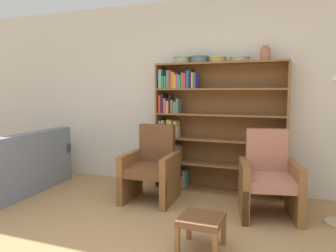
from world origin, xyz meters
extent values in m
cube|color=silver|center=(0.00, 2.73, 1.38)|extent=(12.00, 0.06, 2.75)
cube|color=brown|center=(-0.64, 2.54, 0.91)|extent=(0.02, 0.30, 1.82)
cube|color=brown|center=(1.16, 2.54, 0.91)|extent=(0.02, 0.30, 1.82)
cube|color=brown|center=(0.26, 2.54, 1.80)|extent=(1.77, 0.30, 0.02)
cube|color=brown|center=(0.26, 2.54, 0.01)|extent=(1.77, 0.30, 0.03)
cube|color=brown|center=(0.26, 2.68, 0.91)|extent=(1.77, 0.01, 1.82)
cube|color=black|center=(-0.59, 2.49, 0.14)|extent=(0.03, 0.17, 0.23)
cube|color=#388C47|center=(-0.57, 2.51, 0.11)|extent=(0.02, 0.19, 0.16)
cube|color=white|center=(-0.53, 2.50, 0.16)|extent=(0.04, 0.18, 0.27)
cube|color=gold|center=(-0.48, 2.47, 0.11)|extent=(0.04, 0.13, 0.16)
cube|color=#4C756B|center=(-0.44, 2.49, 0.11)|extent=(0.04, 0.15, 0.16)
cube|color=#388C47|center=(-0.40, 2.50, 0.14)|extent=(0.03, 0.18, 0.24)
cube|color=red|center=(-0.37, 2.49, 0.13)|extent=(0.03, 0.15, 0.21)
cube|color=#334CB2|center=(-0.33, 2.49, 0.14)|extent=(0.03, 0.17, 0.24)
cube|color=#669EB2|center=(-0.29, 2.47, 0.15)|extent=(0.02, 0.13, 0.25)
cube|color=orange|center=(-0.26, 2.50, 0.11)|extent=(0.04, 0.18, 0.17)
cube|color=#B2A899|center=(-0.22, 2.47, 0.15)|extent=(0.02, 0.12, 0.26)
cube|color=#4C756B|center=(-0.20, 2.49, 0.15)|extent=(0.02, 0.17, 0.25)
cube|color=brown|center=(0.26, 2.54, 0.39)|extent=(1.77, 0.30, 0.03)
cube|color=#4C756B|center=(-0.59, 2.47, 0.51)|extent=(0.03, 0.13, 0.22)
cube|color=gold|center=(-0.55, 2.50, 0.54)|extent=(0.03, 0.19, 0.27)
cube|color=#669EB2|center=(-0.52, 2.50, 0.50)|extent=(0.02, 0.18, 0.20)
cube|color=#669EB2|center=(-0.48, 2.47, 0.53)|extent=(0.04, 0.13, 0.25)
cube|color=#B2A899|center=(-0.44, 2.49, 0.52)|extent=(0.03, 0.17, 0.23)
cube|color=red|center=(-0.41, 2.48, 0.54)|extent=(0.03, 0.15, 0.27)
cube|color=#388C47|center=(-0.37, 2.47, 0.50)|extent=(0.03, 0.12, 0.19)
cube|color=#B2A899|center=(-0.34, 2.50, 0.52)|extent=(0.02, 0.17, 0.24)
cube|color=#7F6B4C|center=(-0.31, 2.51, 0.52)|extent=(0.03, 0.20, 0.23)
cube|color=brown|center=(0.26, 2.54, 0.74)|extent=(1.77, 0.30, 0.02)
cube|color=#B2A899|center=(-0.59, 2.48, 0.88)|extent=(0.03, 0.14, 0.24)
cube|color=#B2A899|center=(-0.55, 2.50, 0.88)|extent=(0.04, 0.18, 0.24)
cube|color=#B2A899|center=(-0.51, 2.47, 0.84)|extent=(0.02, 0.13, 0.16)
cube|color=gold|center=(-0.46, 2.50, 0.88)|extent=(0.04, 0.18, 0.25)
cube|color=white|center=(-0.43, 2.48, 0.88)|extent=(0.02, 0.14, 0.24)
cube|color=gold|center=(-0.40, 2.49, 0.85)|extent=(0.04, 0.17, 0.18)
cube|color=gold|center=(-0.36, 2.50, 0.88)|extent=(0.04, 0.18, 0.24)
cube|color=#B2A899|center=(-0.32, 2.48, 0.84)|extent=(0.02, 0.14, 0.17)
cube|color=brown|center=(0.26, 2.54, 1.10)|extent=(1.77, 0.30, 0.02)
cube|color=red|center=(-0.59, 2.50, 1.24)|extent=(0.03, 0.18, 0.25)
cube|color=black|center=(-0.55, 2.50, 1.24)|extent=(0.03, 0.18, 0.27)
cube|color=#994C99|center=(-0.52, 2.49, 1.22)|extent=(0.03, 0.15, 0.21)
cube|color=orange|center=(-0.47, 2.50, 1.20)|extent=(0.04, 0.18, 0.18)
cube|color=black|center=(-0.44, 2.48, 1.24)|extent=(0.02, 0.14, 0.26)
cube|color=#7F6B4C|center=(-0.40, 2.49, 1.20)|extent=(0.03, 0.17, 0.19)
cube|color=#4C756B|center=(-0.36, 2.48, 1.19)|extent=(0.04, 0.13, 0.17)
cube|color=#4C756B|center=(-0.32, 2.49, 1.21)|extent=(0.03, 0.16, 0.21)
cube|color=brown|center=(0.26, 2.54, 1.45)|extent=(1.77, 0.30, 0.02)
cube|color=#669EB2|center=(-0.59, 2.51, 1.60)|extent=(0.04, 0.20, 0.27)
cube|color=#388C47|center=(-0.55, 2.48, 1.55)|extent=(0.03, 0.14, 0.17)
cube|color=#388C47|center=(-0.51, 2.48, 1.55)|extent=(0.03, 0.15, 0.18)
cube|color=#4C756B|center=(-0.47, 2.50, 1.59)|extent=(0.04, 0.18, 0.25)
cube|color=red|center=(-0.42, 2.51, 1.59)|extent=(0.03, 0.20, 0.25)
cube|color=orange|center=(-0.39, 2.50, 1.58)|extent=(0.04, 0.18, 0.23)
cube|color=gold|center=(-0.35, 2.48, 1.56)|extent=(0.02, 0.13, 0.19)
cube|color=#994C99|center=(-0.32, 2.50, 1.56)|extent=(0.03, 0.18, 0.20)
cube|color=#388C47|center=(-0.29, 2.49, 1.55)|extent=(0.03, 0.17, 0.18)
cube|color=#4C756B|center=(-0.25, 2.49, 1.57)|extent=(0.03, 0.16, 0.22)
cube|color=red|center=(-0.22, 2.47, 1.57)|extent=(0.04, 0.12, 0.21)
cube|color=#334CB2|center=(-0.17, 2.48, 1.58)|extent=(0.03, 0.13, 0.24)
cube|color=black|center=(-0.13, 2.48, 1.59)|extent=(0.03, 0.14, 0.26)
cube|color=gold|center=(-0.10, 2.50, 1.57)|extent=(0.02, 0.19, 0.22)
cube|color=#334CB2|center=(-0.07, 2.50, 1.57)|extent=(0.03, 0.19, 0.20)
cylinder|color=gray|center=(-0.29, 2.54, 1.86)|extent=(0.23, 0.23, 0.09)
torus|color=gray|center=(-0.29, 2.54, 1.90)|extent=(0.26, 0.26, 0.02)
cylinder|color=slate|center=(-0.03, 2.54, 1.86)|extent=(0.24, 0.24, 0.09)
torus|color=slate|center=(-0.03, 2.54, 1.90)|extent=(0.27, 0.27, 0.02)
cylinder|color=tan|center=(0.22, 2.54, 1.85)|extent=(0.22, 0.22, 0.07)
torus|color=tan|center=(0.22, 2.54, 1.88)|extent=(0.25, 0.25, 0.02)
cylinder|color=gray|center=(0.52, 2.54, 1.85)|extent=(0.24, 0.24, 0.06)
torus|color=gray|center=(0.52, 2.54, 1.87)|extent=(0.27, 0.27, 0.02)
cylinder|color=#A36647|center=(0.85, 2.54, 1.90)|extent=(0.13, 0.13, 0.16)
cylinder|color=#A36647|center=(0.85, 2.54, 2.00)|extent=(0.07, 0.07, 0.04)
cube|color=slate|center=(-2.49, 1.47, 0.22)|extent=(1.00, 1.78, 0.44)
cube|color=slate|center=(-2.15, 1.50, 0.65)|extent=(0.32, 1.73, 0.41)
cube|color=slate|center=(-2.56, 2.27, 0.30)|extent=(0.87, 0.19, 0.60)
cube|color=tan|center=(-2.26, 1.24, 0.62)|extent=(0.20, 0.37, 0.37)
cube|color=#5B4C75|center=(-2.30, 1.74, 0.62)|extent=(0.20, 0.37, 0.37)
cube|color=brown|center=(-0.18, 1.55, 0.19)|extent=(0.07, 0.07, 0.38)
cube|color=brown|center=(-0.75, 1.51, 0.19)|extent=(0.07, 0.07, 0.38)
cube|color=brown|center=(-0.22, 2.16, 0.19)|extent=(0.07, 0.07, 0.38)
cube|color=brown|center=(-0.79, 2.12, 0.19)|extent=(0.07, 0.07, 0.38)
cube|color=brown|center=(-0.48, 1.84, 0.41)|extent=(0.52, 0.67, 0.12)
cube|color=brown|center=(-0.50, 2.12, 0.71)|extent=(0.49, 0.15, 0.53)
cube|color=brown|center=(-0.20, 1.86, 0.31)|extent=(0.13, 0.68, 0.62)
cube|color=brown|center=(-0.76, 1.82, 0.31)|extent=(0.13, 0.68, 0.62)
cube|color=brown|center=(1.35, 1.60, 0.19)|extent=(0.08, 0.08, 0.38)
cube|color=brown|center=(0.79, 1.48, 0.19)|extent=(0.08, 0.08, 0.38)
cube|color=brown|center=(1.21, 2.20, 0.19)|extent=(0.08, 0.08, 0.38)
cube|color=brown|center=(0.65, 2.07, 0.19)|extent=(0.08, 0.08, 0.38)
cube|color=#B2705B|center=(1.00, 1.84, 0.41)|extent=(0.61, 0.73, 0.12)
cube|color=#B2705B|center=(0.94, 2.11, 0.71)|extent=(0.49, 0.22, 0.53)
cube|color=brown|center=(1.27, 1.90, 0.31)|extent=(0.23, 0.68, 0.62)
cube|color=brown|center=(0.73, 1.77, 0.31)|extent=(0.23, 0.68, 0.62)
cube|color=brown|center=(0.33, 0.96, 0.12)|extent=(0.04, 0.04, 0.25)
cube|color=brown|center=(0.67, 0.96, 0.12)|extent=(0.04, 0.04, 0.25)
cube|color=brown|center=(0.33, 0.62, 0.12)|extent=(0.04, 0.04, 0.25)
cube|color=brown|center=(0.67, 0.62, 0.12)|extent=(0.04, 0.04, 0.25)
cube|color=brown|center=(0.50, 0.79, 0.28)|extent=(0.38, 0.38, 0.06)
camera|label=1|loc=(1.25, -1.94, 1.42)|focal=35.00mm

